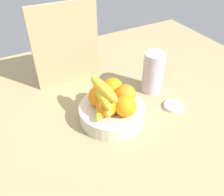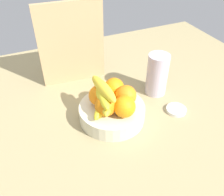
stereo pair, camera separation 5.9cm
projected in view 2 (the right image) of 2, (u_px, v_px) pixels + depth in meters
The scene contains 11 objects.
ground_plane at pixel (104, 124), 94.19cm from camera, with size 180.00×140.00×3.00cm, color #9B8B60.
fruit_bowl at pixel (112, 112), 92.98cm from camera, with size 24.74×24.74×5.88cm, color beige.
orange_front_left at pixel (127, 96), 89.66cm from camera, with size 7.77×7.77×7.77cm, color orange.
orange_front_right at pixel (114, 88), 93.73cm from camera, with size 7.77×7.77×7.77cm, color orange.
orange_center at pixel (99, 95), 90.03cm from camera, with size 7.77×7.77×7.77cm, color orange.
orange_back_left at pixel (107, 105), 85.69cm from camera, with size 7.77×7.77×7.77cm, color orange.
orange_back_right at pixel (125, 107), 85.05cm from camera, with size 7.77×7.77×7.77cm, color orange.
banana_bunch at pixel (104, 97), 87.03cm from camera, with size 14.59×18.84×10.60cm.
cutting_board at pixel (72, 44), 104.19cm from camera, with size 28.00×1.80×36.00cm, color tan.
thermos_tumbler at pixel (157, 75), 102.36cm from camera, with size 8.85×8.85×18.00cm, color #B8AEC2.
jar_lid at pixel (176, 110), 97.65cm from camera, with size 7.90×7.90×1.26cm, color silver.
Camera 2 is at (-24.29, -62.87, 65.15)cm, focal length 39.46 mm.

